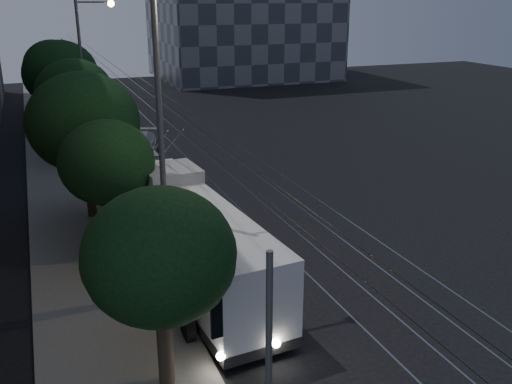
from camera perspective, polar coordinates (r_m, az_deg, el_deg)
The scene contains 18 objects.
ground at distance 23.52m, azimuth 3.77°, elevation -7.58°, with size 120.00×120.00×0.00m, color black.
sidewalk at distance 40.37m, azimuth -18.46°, elevation 3.05°, with size 5.00×90.00×0.15m, color slate.
tram_rails at distance 41.99m, azimuth -4.73°, elevation 4.48°, with size 4.52×90.00×0.02m.
overhead_wires at distance 39.81m, azimuth -15.32°, elevation 8.17°, with size 2.23×90.00×6.00m.
trolleybus at distance 22.03m, azimuth -6.55°, elevation -4.60°, with size 3.63×12.67×5.63m.
pickup_silver at distance 29.12m, azimuth -10.67°, elevation -0.75°, with size 2.74×5.94×1.65m, color #A9ABB1.
car_white_a at distance 39.19m, azimuth -11.40°, elevation 4.17°, with size 1.68×4.19×1.43m, color silver.
car_white_b at distance 40.29m, azimuth -11.71°, elevation 4.61°, with size 2.10×5.16×1.50m, color silver.
car_white_c at distance 49.21m, azimuth -15.42°, elevation 6.78°, with size 1.35×3.86×1.27m, color #B3B3B7.
car_white_d at distance 52.05m, azimuth -15.09°, elevation 7.46°, with size 1.52×3.77×1.29m, color silver.
tree_0 at distance 15.19m, azimuth -9.61°, elevation -6.40°, with size 4.08×4.08×5.93m.
tree_1 at distance 23.98m, azimuth -14.69°, elevation 2.83°, with size 3.89×3.89×5.86m.
tree_2 at distance 28.25m, azimuth -16.87°, elevation 6.66°, with size 5.29×5.29×7.25m.
tree_3 at distance 39.68m, azimuth -17.68°, elevation 9.29°, with size 5.12×5.12×6.72m.
tree_4 at distance 47.02m, azimuth -18.96°, elevation 11.10°, with size 5.66×5.66×7.40m.
tree_5 at distance 56.29m, azimuth -19.62°, elevation 11.77°, with size 5.23×5.23×6.80m.
streetlamp_near at distance 19.36m, azimuth -8.35°, elevation 7.40°, with size 2.67×0.44×11.21m.
streetlamp_far at distance 40.44m, azimuth -16.45°, elevation 12.34°, with size 2.54×0.44×10.56m.
Camera 1 is at (-9.10, -18.96, 10.53)m, focal length 40.00 mm.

